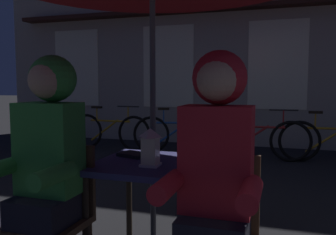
% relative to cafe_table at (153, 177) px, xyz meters
% --- Properties ---
extents(cafe_table, '(0.72, 0.72, 0.74)m').
position_rel_cafe_table_xyz_m(cafe_table, '(0.00, 0.00, 0.00)').
color(cafe_table, navy).
rests_on(cafe_table, ground_plane).
extents(lantern, '(0.11, 0.11, 0.23)m').
position_rel_cafe_table_xyz_m(lantern, '(0.03, -0.12, 0.22)').
color(lantern, white).
rests_on(lantern, cafe_table).
extents(chair_left, '(0.40, 0.40, 0.87)m').
position_rel_cafe_table_xyz_m(chair_left, '(-0.48, -0.37, -0.15)').
color(chair_left, '#513823').
rests_on(chair_left, ground_plane).
extents(chair_right, '(0.40, 0.40, 0.87)m').
position_rel_cafe_table_xyz_m(chair_right, '(0.48, -0.37, -0.15)').
color(chair_right, '#513823').
rests_on(chair_right, ground_plane).
extents(person_left_hooded, '(0.45, 0.56, 1.40)m').
position_rel_cafe_table_xyz_m(person_left_hooded, '(-0.48, -0.43, 0.21)').
color(person_left_hooded, black).
rests_on(person_left_hooded, ground_plane).
extents(person_right_hooded, '(0.45, 0.56, 1.40)m').
position_rel_cafe_table_xyz_m(person_right_hooded, '(0.48, -0.43, 0.21)').
color(person_right_hooded, black).
rests_on(person_right_hooded, ground_plane).
extents(bicycle_nearest, '(1.68, 0.17, 0.84)m').
position_rel_cafe_table_xyz_m(bicycle_nearest, '(-2.32, 3.92, -0.29)').
color(bicycle_nearest, black).
rests_on(bicycle_nearest, ground_plane).
extents(bicycle_second, '(1.65, 0.43, 0.84)m').
position_rel_cafe_table_xyz_m(bicycle_second, '(-0.98, 3.99, -0.29)').
color(bicycle_second, black).
rests_on(bicycle_second, ground_plane).
extents(bicycle_third, '(1.68, 0.17, 0.84)m').
position_rel_cafe_table_xyz_m(bicycle_third, '(0.40, 3.79, -0.29)').
color(bicycle_third, black).
rests_on(bicycle_third, ground_plane).
extents(bicycle_fourth, '(1.68, 0.20, 0.84)m').
position_rel_cafe_table_xyz_m(bicycle_fourth, '(1.55, 3.94, -0.29)').
color(bicycle_fourth, black).
rests_on(bicycle_fourth, ground_plane).
extents(book, '(0.23, 0.20, 0.02)m').
position_rel_cafe_table_xyz_m(book, '(-0.19, 0.12, 0.11)').
color(book, black).
rests_on(book, cafe_table).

